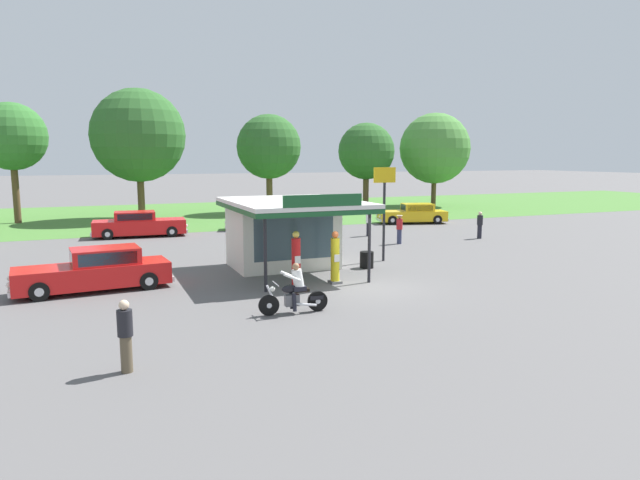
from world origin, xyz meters
TOP-DOWN VIEW (x-y plane):
  - ground_plane at (0.00, 0.00)m, footprint 300.00×300.00m
  - grass_verge_strip at (0.00, 30.00)m, footprint 120.00×24.00m
  - service_station_kiosk at (-1.64, 4.64)m, footprint 5.05×6.54m
  - gas_pump_nearside at (-2.44, 1.02)m, footprint 0.44×0.44m
  - gas_pump_offside at (-0.85, 1.02)m, footprint 0.44×0.44m
  - motorcycle_with_rider at (-3.69, -2.33)m, footprint 2.21×0.70m
  - featured_classic_sedan at (-9.35, 3.27)m, footprint 5.59×2.25m
  - parked_car_back_row_right at (-6.74, 17.37)m, footprint 5.69×2.26m
  - parked_car_back_row_far_left at (1.54, 17.64)m, footprint 5.77×3.18m
  - parked_car_second_row_spare at (12.49, 17.12)m, footprint 5.35×3.08m
  - bystander_chatting_near_pumps at (-8.82, -5.45)m, footprint 0.34×0.34m
  - bystander_leaning_by_kiosk at (6.48, 8.78)m, footprint 0.36×0.36m
  - bystander_admiring_sedan at (11.96, 8.78)m, footprint 0.34×0.34m
  - bystander_standing_back_lot at (6.34, 12.26)m, footprint 0.35×0.35m
  - tree_oak_distant_spare at (22.17, 29.07)m, footprint 6.88×6.88m
  - tree_oak_far_left at (-5.73, 27.43)m, footprint 7.12×7.12m
  - tree_oak_centre at (15.00, 30.02)m, footprint 5.36×5.36m
  - tree_oak_right at (5.19, 28.69)m, footprint 5.54×5.54m
  - tree_oak_far_right at (-14.38, 28.08)m, footprint 4.88×4.88m
  - roadside_pole_sign at (3.14, 4.50)m, footprint 1.10×0.12m
  - spare_tire_stack at (1.65, 3.28)m, footprint 0.60×0.60m

SIDE VIEW (x-z plane):
  - ground_plane at x=0.00m, z-range 0.00..0.00m
  - grass_verge_strip at x=0.00m, z-range 0.00..0.01m
  - spare_tire_stack at x=1.65m, z-range 0.00..0.72m
  - motorcycle_with_rider at x=-3.69m, z-range -0.14..1.44m
  - parked_car_second_row_spare at x=12.49m, z-range -0.05..1.39m
  - parked_car_back_row_far_left at x=1.54m, z-range -0.05..1.40m
  - featured_classic_sedan at x=-9.35m, z-range -0.06..1.48m
  - parked_car_back_row_right at x=-6.74m, z-range -0.05..1.48m
  - bystander_admiring_sedan at x=11.96m, z-range 0.04..1.65m
  - bystander_standing_back_lot at x=6.34m, z-range 0.05..1.67m
  - bystander_leaning_by_kiosk at x=6.48m, z-range 0.05..1.68m
  - bystander_chatting_near_pumps at x=-8.82m, z-range 0.05..1.71m
  - gas_pump_offside at x=-0.85m, z-range -0.08..1.93m
  - gas_pump_nearside at x=-2.44m, z-range -0.08..2.02m
  - service_station_kiosk at x=-1.64m, z-range 0.02..3.49m
  - roadside_pole_sign at x=3.14m, z-range 0.82..5.16m
  - tree_oak_centre at x=15.00m, z-range 1.24..9.30m
  - tree_oak_right at x=5.19m, z-range 1.38..9.86m
  - tree_oak_distant_spare at x=22.17m, z-range 1.10..10.21m
  - tree_oak_far_right at x=-14.38m, z-range 1.80..10.53m
  - tree_oak_far_left at x=-5.73m, z-range 1.43..11.46m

